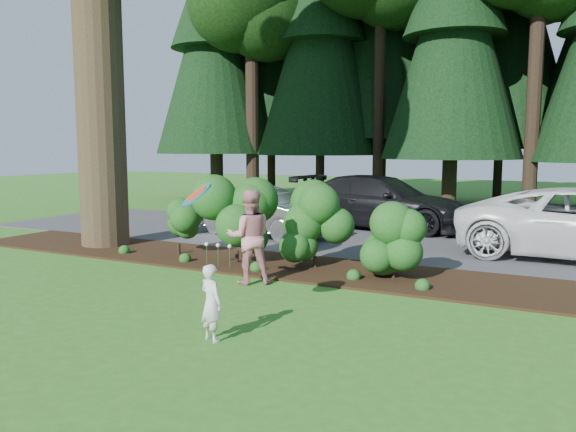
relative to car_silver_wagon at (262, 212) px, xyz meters
The scene contains 10 objects.
ground 6.93m from the car_silver_wagon, 76.08° to the right, with size 80.00×80.00×0.00m, color #2F611B.
mulch_bed 3.89m from the car_silver_wagon, 64.26° to the right, with size 16.00×2.50×0.05m, color black.
driveway 1.99m from the car_silver_wagon, 26.07° to the left, with size 22.00×6.00×0.03m, color #38383A.
shrub_row 4.30m from the car_silver_wagon, 55.64° to the right, with size 6.53×1.60×1.61m.
lily_cluster 4.51m from the car_silver_wagon, 72.43° to the right, with size 0.69×0.09×0.57m.
car_silver_wagon is the anchor object (origin of this frame).
car_dark_suv 4.08m from the car_silver_wagon, 49.75° to the left, with size 2.37×5.84×1.69m, color black.
child 9.00m from the car_silver_wagon, 64.58° to the right, with size 0.39×0.25×1.06m, color silver.
adult 5.72m from the car_silver_wagon, 62.60° to the right, with size 0.89×0.69×1.83m, color #BA1832.
frisbee 8.85m from the car_silver_wagon, 66.02° to the right, with size 0.56×0.46×0.45m.
Camera 1 is at (6.52, -7.55, 2.63)m, focal length 35.00 mm.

